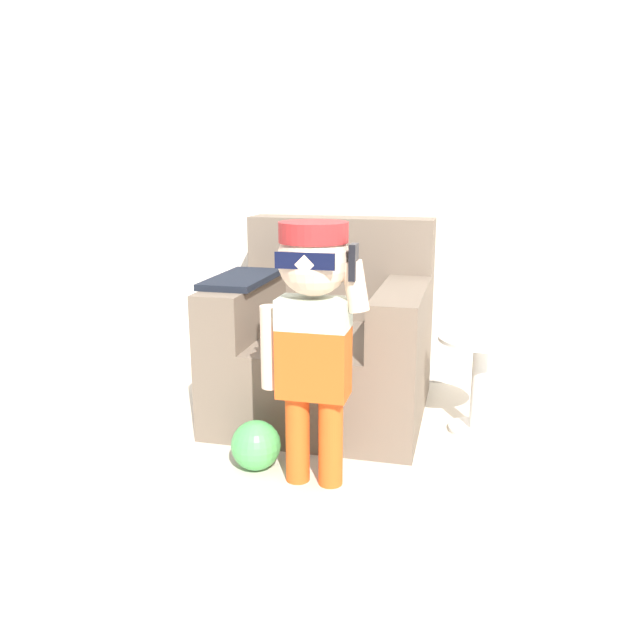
{
  "coord_description": "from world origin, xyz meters",
  "views": [
    {
      "loc": [
        0.47,
        -2.76,
        1.22
      ],
      "look_at": [
        -0.16,
        -0.22,
        0.57
      ],
      "focal_mm": 35.0,
      "sensor_mm": 36.0,
      "label": 1
    }
  ],
  "objects_px": {
    "armchair": "(327,343)",
    "side_table": "(480,375)",
    "toy_ball": "(256,445)",
    "person_child": "(313,314)"
  },
  "relations": [
    {
      "from": "armchair",
      "to": "side_table",
      "type": "bearing_deg",
      "value": -8.45
    },
    {
      "from": "toy_ball",
      "to": "armchair",
      "type": "bearing_deg",
      "value": 79.61
    },
    {
      "from": "toy_ball",
      "to": "side_table",
      "type": "bearing_deg",
      "value": 34.29
    },
    {
      "from": "armchair",
      "to": "toy_ball",
      "type": "relative_size",
      "value": 4.88
    },
    {
      "from": "person_child",
      "to": "toy_ball",
      "type": "xyz_separation_m",
      "value": [
        -0.26,
        0.05,
        -0.58
      ]
    },
    {
      "from": "person_child",
      "to": "side_table",
      "type": "relative_size",
      "value": 2.22
    },
    {
      "from": "side_table",
      "to": "toy_ball",
      "type": "xyz_separation_m",
      "value": [
        -0.89,
        -0.61,
        -0.18
      ]
    },
    {
      "from": "side_table",
      "to": "toy_ball",
      "type": "height_order",
      "value": "side_table"
    },
    {
      "from": "armchair",
      "to": "side_table",
      "type": "height_order",
      "value": "armchair"
    },
    {
      "from": "armchair",
      "to": "person_child",
      "type": "xyz_separation_m",
      "value": [
        0.13,
        -0.77,
        0.33
      ]
    }
  ]
}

